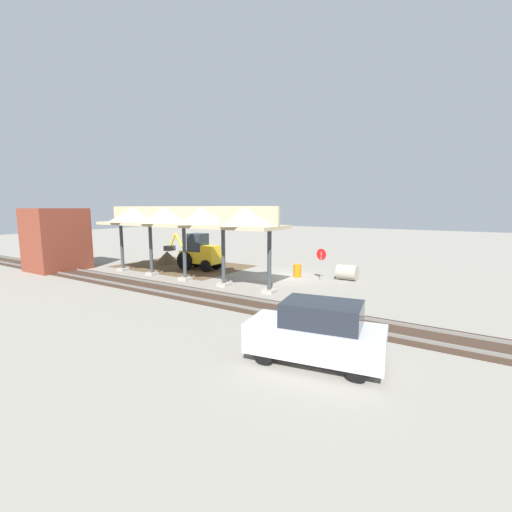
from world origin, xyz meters
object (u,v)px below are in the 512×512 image
at_px(brick_utility_building, 57,239).
at_px(distant_parked_car, 316,333).
at_px(concrete_pipe, 347,272).
at_px(traffic_barrel, 297,271).
at_px(stop_sign, 321,258).
at_px(backhoe, 199,253).

xyz_separation_m(brick_utility_building, distant_parked_car, (-23.29, 4.46, -1.40)).
bearing_deg(concrete_pipe, distant_parked_car, 103.35).
bearing_deg(distant_parked_car, traffic_barrel, -62.09).
height_order(concrete_pipe, brick_utility_building, brick_utility_building).
xyz_separation_m(concrete_pipe, traffic_barrel, (3.23, 0.94, -0.06)).
xyz_separation_m(stop_sign, traffic_barrel, (1.78, -0.11, -1.07)).
distance_m(backhoe, concrete_pipe, 11.39).
bearing_deg(traffic_barrel, stop_sign, 176.30).
bearing_deg(stop_sign, concrete_pipe, -143.83).
relative_size(stop_sign, backhoe, 0.41).
relative_size(concrete_pipe, traffic_barrel, 1.45).
distance_m(concrete_pipe, brick_utility_building, 21.97).
distance_m(backhoe, traffic_barrel, 8.06).
distance_m(brick_utility_building, distant_parked_car, 23.75).
bearing_deg(concrete_pipe, stop_sign, 36.17).
bearing_deg(stop_sign, traffic_barrel, -3.70).
relative_size(stop_sign, brick_utility_building, 0.45).
distance_m(backhoe, distant_parked_car, 17.63).
height_order(distant_parked_car, traffic_barrel, distant_parked_car).
bearing_deg(concrete_pipe, traffic_barrel, 16.30).
bearing_deg(traffic_barrel, brick_utility_building, 23.31).
bearing_deg(backhoe, concrete_pipe, -168.57).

